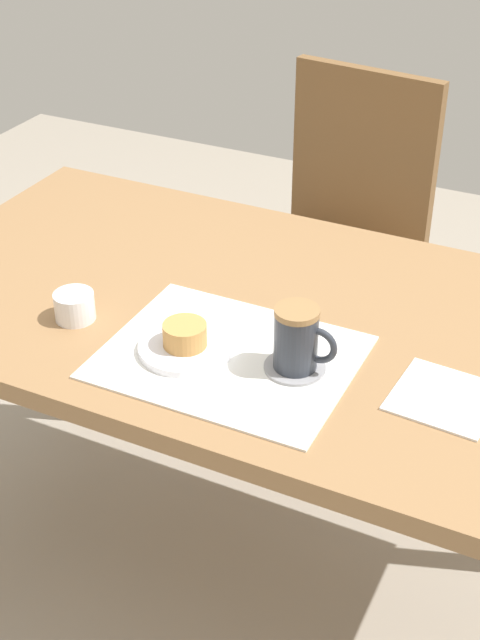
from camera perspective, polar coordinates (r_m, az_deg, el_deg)
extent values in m
cube|color=#9E9384|center=(2.04, 0.70, -16.34)|extent=(4.40, 4.40, 0.02)
cylinder|color=#997047|center=(2.27, -9.90, 0.35)|extent=(0.05, 0.05, 0.66)
cube|color=#997047|center=(1.58, 0.87, 0.28)|extent=(1.34, 0.75, 0.04)
cylinder|color=brown|center=(2.16, 6.65, -5.57)|extent=(0.04, 0.04, 0.40)
cylinder|color=brown|center=(2.31, -1.12, -2.57)|extent=(0.04, 0.04, 0.40)
cylinder|color=brown|center=(2.43, 10.58, -1.19)|extent=(0.04, 0.04, 0.40)
cylinder|color=brown|center=(2.56, 3.40, 1.25)|extent=(0.04, 0.04, 0.40)
cube|color=brown|center=(2.24, 5.14, 2.70)|extent=(0.47, 0.47, 0.04)
cube|color=brown|center=(2.29, 7.87, 10.11)|extent=(0.39, 0.08, 0.46)
cube|color=white|center=(1.44, -0.69, -2.38)|extent=(0.40, 0.32, 0.00)
cylinder|color=white|center=(1.45, -3.52, -1.78)|extent=(0.15, 0.15, 0.01)
cylinder|color=tan|center=(1.44, -3.55, -0.94)|extent=(0.07, 0.07, 0.04)
cylinder|color=#99999E|center=(1.42, 3.53, -3.03)|extent=(0.10, 0.10, 0.00)
cylinder|color=#2D333D|center=(1.39, 3.60, -1.33)|extent=(0.07, 0.07, 0.10)
cylinder|color=#9E7547|center=(1.36, 3.68, 0.53)|extent=(0.07, 0.07, 0.01)
torus|color=#2D333D|center=(1.37, 5.02, -1.64)|extent=(0.06, 0.01, 0.06)
cube|color=white|center=(1.39, 12.93, -4.85)|extent=(0.16, 0.16, 0.00)
cylinder|color=white|center=(1.56, -10.55, 0.87)|extent=(0.07, 0.07, 0.05)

